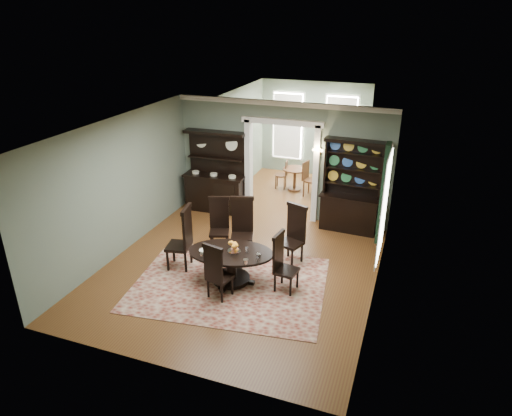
{
  "coord_description": "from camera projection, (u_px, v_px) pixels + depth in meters",
  "views": [
    {
      "loc": [
        3.15,
        -7.6,
        5.0
      ],
      "look_at": [
        0.17,
        0.6,
        1.2
      ],
      "focal_mm": 32.0,
      "sensor_mm": 36.0,
      "label": 1
    }
  ],
  "objects": [
    {
      "name": "parlor_table",
      "position": [
        295.0,
        176.0,
        13.62
      ],
      "size": [
        0.73,
        0.73,
        0.67
      ],
      "color": "#4E2716",
      "rests_on": "parlor_floor"
    },
    {
      "name": "welsh_dresser",
      "position": [
        351.0,
        198.0,
        11.01
      ],
      "size": [
        1.47,
        0.6,
        2.26
      ],
      "rotation": [
        0.0,
        0.0,
        -0.05
      ],
      "color": "black",
      "rests_on": "floor"
    },
    {
      "name": "chair_end_left",
      "position": [
        183.0,
        236.0,
        9.35
      ],
      "size": [
        0.57,
        0.59,
        1.39
      ],
      "rotation": [
        0.0,
        0.0,
        1.76
      ],
      "color": "black",
      "rests_on": "rug"
    },
    {
      "name": "sideboard",
      "position": [
        215.0,
        183.0,
        12.15
      ],
      "size": [
        1.65,
        0.64,
        2.15
      ],
      "rotation": [
        0.0,
        0.0,
        0.04
      ],
      "color": "black",
      "rests_on": "floor"
    },
    {
      "name": "doorway_trim",
      "position": [
        282.0,
        156.0,
        11.47
      ],
      "size": [
        2.08,
        0.25,
        2.57
      ],
      "color": "silver",
      "rests_on": "floor"
    },
    {
      "name": "rug",
      "position": [
        230.0,
        284.0,
        9.05
      ],
      "size": [
        4.03,
        3.24,
        0.01
      ],
      "primitive_type": "cube",
      "rotation": [
        0.0,
        0.0,
        0.13
      ],
      "color": "maroon",
      "rests_on": "floor"
    },
    {
      "name": "chair_far_left",
      "position": [
        219.0,
        222.0,
        10.19
      ],
      "size": [
        0.58,
        0.56,
        1.23
      ],
      "rotation": [
        0.0,
        0.0,
        3.5
      ],
      "color": "black",
      "rests_on": "rug"
    },
    {
      "name": "dining_table",
      "position": [
        231.0,
        260.0,
        8.99
      ],
      "size": [
        1.84,
        1.8,
        0.66
      ],
      "rotation": [
        0.0,
        0.0,
        0.17
      ],
      "color": "black",
      "rests_on": "rug"
    },
    {
      "name": "chair_far_right",
      "position": [
        294.0,
        232.0,
        9.64
      ],
      "size": [
        0.61,
        0.59,
        1.3
      ],
      "rotation": [
        0.0,
        0.0,
        2.79
      ],
      "color": "black",
      "rests_on": "rug"
    },
    {
      "name": "right_window",
      "position": [
        384.0,
        200.0,
        8.85
      ],
      "size": [
        0.15,
        1.47,
        2.12
      ],
      "color": "white",
      "rests_on": "wall_right"
    },
    {
      "name": "parlor_chair_left",
      "position": [
        283.0,
        174.0,
        13.72
      ],
      "size": [
        0.38,
        0.37,
        0.88
      ],
      "rotation": [
        0.0,
        0.0,
        1.69
      ],
      "color": "#4E2716",
      "rests_on": "parlor_floor"
    },
    {
      "name": "wall_sconce",
      "position": [
        318.0,
        151.0,
        10.93
      ],
      "size": [
        0.27,
        0.21,
        0.21
      ],
      "color": "#CF8337",
      "rests_on": "back_wall_right"
    },
    {
      "name": "parlor_chair_right",
      "position": [
        309.0,
        178.0,
        13.14
      ],
      "size": [
        0.47,
        0.46,
        1.02
      ],
      "rotation": [
        0.0,
        0.0,
        -1.82
      ],
      "color": "#4E2716",
      "rests_on": "parlor_floor"
    },
    {
      "name": "chair_far_mid",
      "position": [
        242.0,
        225.0,
        9.92
      ],
      "size": [
        0.61,
        0.59,
        1.33
      ],
      "rotation": [
        0.0,
        0.0,
        3.45
      ],
      "color": "black",
      "rests_on": "rug"
    },
    {
      "name": "chair_near",
      "position": [
        216.0,
        271.0,
        8.36
      ],
      "size": [
        0.51,
        0.5,
        1.16
      ],
      "rotation": [
        0.0,
        0.0,
        -0.24
      ],
      "color": "black",
      "rests_on": "rug"
    },
    {
      "name": "parlor",
      "position": [
        307.0,
        136.0,
        13.69
      ],
      "size": [
        3.51,
        3.5,
        3.01
      ],
      "color": "brown",
      "rests_on": "ground"
    },
    {
      "name": "centerpiece",
      "position": [
        234.0,
        250.0,
        8.84
      ],
      "size": [
        1.29,
        0.83,
        0.21
      ],
      "color": "silver",
      "rests_on": "dining_table"
    },
    {
      "name": "chair_end_right",
      "position": [
        282.0,
        261.0,
        8.67
      ],
      "size": [
        0.47,
        0.49,
        1.19
      ],
      "rotation": [
        0.0,
        0.0,
        -1.71
      ],
      "color": "black",
      "rests_on": "rug"
    },
    {
      "name": "room",
      "position": [
        238.0,
        200.0,
        8.94
      ],
      "size": [
        5.51,
        6.01,
        3.01
      ],
      "color": "brown",
      "rests_on": "ground"
    }
  ]
}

